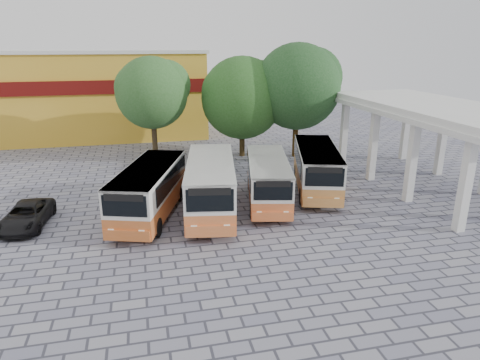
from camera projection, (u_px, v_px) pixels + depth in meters
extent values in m
plane|color=slate|center=(293.00, 225.00, 22.05)|extent=(90.00, 90.00, 0.00)
cube|color=silver|center=(466.00, 183.00, 20.65)|extent=(0.45, 0.45, 5.00)
cube|color=silver|center=(344.00, 131.00, 32.70)|extent=(0.45, 0.45, 5.00)
cube|color=silver|center=(406.00, 128.00, 33.84)|extent=(0.45, 0.45, 5.00)
cube|color=silver|center=(434.00, 107.00, 26.42)|extent=(6.60, 15.60, 0.40)
cube|color=silver|center=(434.00, 112.00, 26.53)|extent=(6.80, 15.80, 0.30)
cube|color=gold|center=(101.00, 95.00, 42.54)|extent=(20.00, 10.00, 8.00)
cube|color=#590C0A|center=(95.00, 88.00, 37.45)|extent=(20.00, 0.20, 1.20)
cube|color=silver|center=(96.00, 51.00, 41.26)|extent=(20.40, 10.40, 0.30)
cube|color=#CC6228|center=(150.00, 201.00, 22.94)|extent=(4.51, 7.91, 1.00)
cube|color=white|center=(149.00, 180.00, 22.58)|extent=(4.51, 7.91, 1.39)
cube|color=white|center=(148.00, 169.00, 22.38)|extent=(4.56, 7.93, 0.11)
cube|color=black|center=(126.00, 181.00, 22.32)|extent=(1.99, 5.96, 1.00)
cube|color=black|center=(171.00, 178.00, 22.82)|extent=(1.99, 5.96, 1.00)
cube|color=black|center=(151.00, 205.00, 19.04)|extent=(1.95, 0.68, 1.00)
cube|color=black|center=(151.00, 197.00, 18.92)|extent=(1.73, 0.62, 0.32)
cylinder|color=black|center=(131.00, 228.00, 20.56)|extent=(0.27, 0.95, 0.95)
cylinder|color=black|center=(174.00, 224.00, 21.00)|extent=(0.27, 0.95, 0.95)
cylinder|color=black|center=(132.00, 194.00, 25.12)|extent=(0.27, 0.95, 0.95)
cylinder|color=black|center=(167.00, 192.00, 25.57)|extent=(0.27, 0.95, 0.95)
cube|color=orange|center=(211.00, 196.00, 23.51)|extent=(3.75, 8.35, 1.06)
cube|color=white|center=(211.00, 174.00, 23.12)|extent=(3.75, 8.35, 1.48)
cube|color=white|center=(210.00, 162.00, 22.91)|extent=(3.80, 8.36, 0.12)
cube|color=black|center=(188.00, 176.00, 22.85)|extent=(1.18, 6.56, 1.06)
cube|color=black|center=(233.00, 173.00, 23.38)|extent=(1.18, 6.56, 1.06)
cube|color=black|center=(225.00, 200.00, 19.36)|extent=(2.14, 0.42, 1.06)
cube|color=black|center=(225.00, 191.00, 19.23)|extent=(1.90, 0.38, 0.34)
cylinder|color=black|center=(198.00, 224.00, 20.97)|extent=(0.28, 1.01, 1.01)
cylinder|color=black|center=(241.00, 220.00, 21.44)|extent=(0.28, 1.01, 1.01)
cylinder|color=black|center=(186.00, 190.00, 25.83)|extent=(0.28, 1.01, 1.01)
cylinder|color=black|center=(222.00, 187.00, 26.29)|extent=(0.28, 1.01, 1.01)
cube|color=orange|center=(268.00, 189.00, 24.96)|extent=(3.70, 7.52, 0.95)
cube|color=white|center=(268.00, 170.00, 24.61)|extent=(3.70, 7.52, 1.33)
cube|color=white|center=(268.00, 160.00, 24.43)|extent=(3.74, 7.53, 0.11)
cube|color=black|center=(250.00, 172.00, 24.37)|extent=(1.36, 5.82, 0.95)
cube|color=black|center=(286.00, 169.00, 24.85)|extent=(1.36, 5.82, 0.95)
cube|color=black|center=(289.00, 191.00, 21.25)|extent=(1.90, 0.48, 0.95)
cube|color=black|center=(289.00, 183.00, 21.13)|extent=(1.69, 0.44, 0.31)
cylinder|color=black|center=(263.00, 211.00, 22.69)|extent=(0.25, 0.90, 0.90)
cylinder|color=black|center=(297.00, 208.00, 23.11)|extent=(0.25, 0.90, 0.90)
cylinder|color=black|center=(242.00, 184.00, 27.04)|extent=(0.25, 0.90, 0.90)
cylinder|color=black|center=(272.00, 182.00, 27.46)|extent=(0.25, 0.90, 0.90)
cube|color=#DB8C41|center=(316.00, 177.00, 26.93)|extent=(4.45, 8.05, 1.01)
cube|color=white|center=(317.00, 159.00, 26.56)|extent=(4.45, 8.05, 1.42)
cube|color=white|center=(318.00, 149.00, 26.36)|extent=(4.49, 8.06, 0.12)
cube|color=black|center=(299.00, 160.00, 26.30)|extent=(1.89, 6.10, 1.01)
cube|color=black|center=(335.00, 157.00, 26.81)|extent=(1.89, 6.10, 1.01)
cube|color=black|center=(345.00, 177.00, 22.96)|extent=(2.00, 0.65, 1.01)
cube|color=black|center=(346.00, 170.00, 22.84)|extent=(1.77, 0.59, 0.33)
cylinder|color=black|center=(316.00, 198.00, 24.51)|extent=(0.27, 0.96, 0.96)
cylinder|color=black|center=(349.00, 195.00, 24.96)|extent=(0.27, 0.96, 0.96)
cylinder|color=black|center=(287.00, 173.00, 29.15)|extent=(0.27, 0.96, 0.96)
cylinder|color=black|center=(316.00, 171.00, 29.60)|extent=(0.27, 0.96, 0.96)
cylinder|color=#43331F|center=(155.00, 136.00, 33.68)|extent=(0.42, 0.42, 3.81)
sphere|color=#2A5A21|center=(152.00, 93.00, 32.63)|extent=(5.51, 5.51, 5.51)
sphere|color=#2A5A21|center=(166.00, 85.00, 32.98)|extent=(3.85, 3.85, 3.85)
sphere|color=#2A5A21|center=(138.00, 88.00, 32.11)|extent=(3.58, 3.58, 3.58)
cylinder|color=#3A2C14|center=(242.00, 134.00, 34.97)|extent=(0.44, 0.44, 3.67)
sphere|color=#225318|center=(242.00, 98.00, 34.07)|extent=(6.55, 6.55, 6.55)
sphere|color=#225318|center=(257.00, 89.00, 34.43)|extent=(4.58, 4.58, 4.58)
sphere|color=#225318|center=(229.00, 92.00, 33.49)|extent=(4.25, 4.25, 4.25)
cylinder|color=#4B3113|center=(295.00, 131.00, 34.78)|extent=(0.44, 0.44, 4.21)
sphere|color=#194118|center=(297.00, 87.00, 33.68)|extent=(6.77, 6.77, 6.77)
sphere|color=#194118|center=(312.00, 77.00, 34.05)|extent=(4.74, 4.74, 4.74)
sphere|color=#194118|center=(284.00, 81.00, 33.09)|extent=(4.40, 4.40, 4.40)
imported|color=black|center=(26.00, 215.00, 21.78)|extent=(2.36, 4.38, 1.17)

